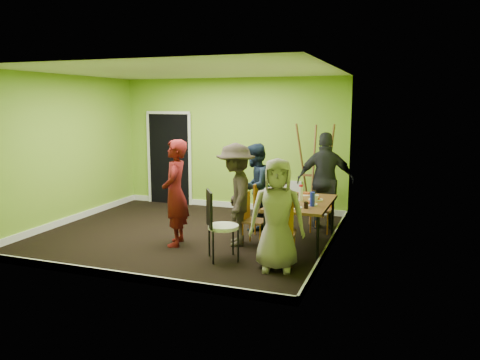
{
  "coord_description": "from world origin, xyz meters",
  "views": [
    {
      "loc": [
        3.56,
        -7.16,
        2.28
      ],
      "look_at": [
        0.99,
        0.0,
        1.02
      ],
      "focal_mm": 35.0,
      "sensor_mm": 36.0,
      "label": 1
    }
  ],
  "objects_px": {
    "chair_back_end": "(325,194)",
    "thermos": "(301,194)",
    "person_left_far": "(255,187)",
    "chair_front_end": "(281,228)",
    "orange_bottle": "(299,196)",
    "dining_table": "(301,205)",
    "person_front_end": "(277,215)",
    "blue_bottle": "(312,199)",
    "person_left_near": "(236,195)",
    "chair_left_far": "(262,205)",
    "chair_bentwood": "(218,222)",
    "person_standing": "(175,193)",
    "chair_left_near": "(251,216)",
    "person_back_end": "(326,181)",
    "easel": "(315,173)"
  },
  "relations": [
    {
      "from": "chair_back_end",
      "to": "thermos",
      "type": "bearing_deg",
      "value": 87.3
    },
    {
      "from": "chair_back_end",
      "to": "person_left_far",
      "type": "height_order",
      "value": "person_left_far"
    },
    {
      "from": "thermos",
      "to": "person_left_far",
      "type": "relative_size",
      "value": 0.14
    },
    {
      "from": "person_left_far",
      "to": "chair_back_end",
      "type": "bearing_deg",
      "value": 113.74
    },
    {
      "from": "chair_front_end",
      "to": "orange_bottle",
      "type": "height_order",
      "value": "chair_front_end"
    },
    {
      "from": "dining_table",
      "to": "person_front_end",
      "type": "distance_m",
      "value": 1.08
    },
    {
      "from": "blue_bottle",
      "to": "person_left_near",
      "type": "height_order",
      "value": "person_left_near"
    },
    {
      "from": "chair_left_far",
      "to": "orange_bottle",
      "type": "distance_m",
      "value": 0.92
    },
    {
      "from": "chair_bentwood",
      "to": "person_standing",
      "type": "bearing_deg",
      "value": -148.42
    },
    {
      "from": "chair_left_far",
      "to": "chair_back_end",
      "type": "xyz_separation_m",
      "value": [
        1.0,
        0.58,
        0.15
      ]
    },
    {
      "from": "chair_back_end",
      "to": "person_left_near",
      "type": "bearing_deg",
      "value": 55.78
    },
    {
      "from": "chair_front_end",
      "to": "thermos",
      "type": "relative_size",
      "value": 4.22
    },
    {
      "from": "chair_back_end",
      "to": "person_front_end",
      "type": "height_order",
      "value": "person_front_end"
    },
    {
      "from": "orange_bottle",
      "to": "person_left_near",
      "type": "relative_size",
      "value": 0.05
    },
    {
      "from": "person_standing",
      "to": "person_left_near",
      "type": "bearing_deg",
      "value": 92.77
    },
    {
      "from": "chair_left_near",
      "to": "thermos",
      "type": "xyz_separation_m",
      "value": [
        0.77,
        0.16,
        0.38
      ]
    },
    {
      "from": "person_left_near",
      "to": "person_back_end",
      "type": "distance_m",
      "value": 1.91
    },
    {
      "from": "person_back_end",
      "to": "thermos",
      "type": "bearing_deg",
      "value": 69.31
    },
    {
      "from": "chair_bentwood",
      "to": "blue_bottle",
      "type": "distance_m",
      "value": 1.45
    },
    {
      "from": "chair_front_end",
      "to": "orange_bottle",
      "type": "distance_m",
      "value": 1.11
    },
    {
      "from": "person_front_end",
      "to": "orange_bottle",
      "type": "bearing_deg",
      "value": 75.08
    },
    {
      "from": "chair_bentwood",
      "to": "orange_bottle",
      "type": "xyz_separation_m",
      "value": [
        0.93,
        1.17,
        0.22
      ]
    },
    {
      "from": "easel",
      "to": "person_front_end",
      "type": "bearing_deg",
      "value": -89.43
    },
    {
      "from": "chair_back_end",
      "to": "thermos",
      "type": "relative_size",
      "value": 4.08
    },
    {
      "from": "chair_front_end",
      "to": "thermos",
      "type": "xyz_separation_m",
      "value": [
        0.07,
        0.94,
        0.33
      ]
    },
    {
      "from": "dining_table",
      "to": "chair_left_far",
      "type": "xyz_separation_m",
      "value": [
        -0.84,
        0.62,
        -0.2
      ]
    },
    {
      "from": "person_left_near",
      "to": "person_front_end",
      "type": "height_order",
      "value": "person_left_near"
    },
    {
      "from": "person_standing",
      "to": "person_left_far",
      "type": "relative_size",
      "value": 1.09
    },
    {
      "from": "chair_back_end",
      "to": "chair_bentwood",
      "type": "height_order",
      "value": "chair_bentwood"
    },
    {
      "from": "dining_table",
      "to": "person_left_far",
      "type": "height_order",
      "value": "person_left_far"
    },
    {
      "from": "dining_table",
      "to": "easel",
      "type": "height_order",
      "value": "easel"
    },
    {
      "from": "chair_left_near",
      "to": "person_back_end",
      "type": "xyz_separation_m",
      "value": [
        0.95,
        1.43,
        0.4
      ]
    },
    {
      "from": "orange_bottle",
      "to": "person_standing",
      "type": "bearing_deg",
      "value": -159.15
    },
    {
      "from": "dining_table",
      "to": "chair_bentwood",
      "type": "xyz_separation_m",
      "value": [
        -1.01,
        -0.97,
        -0.12
      ]
    },
    {
      "from": "person_left_near",
      "to": "person_back_end",
      "type": "xyz_separation_m",
      "value": [
        1.19,
        1.5,
        0.06
      ]
    },
    {
      "from": "person_left_near",
      "to": "chair_left_far",
      "type": "bearing_deg",
      "value": 144.95
    },
    {
      "from": "chair_left_far",
      "to": "thermos",
      "type": "distance_m",
      "value": 1.05
    },
    {
      "from": "chair_left_near",
      "to": "chair_back_end",
      "type": "distance_m",
      "value": 1.63
    },
    {
      "from": "person_left_far",
      "to": "person_left_near",
      "type": "height_order",
      "value": "person_left_near"
    },
    {
      "from": "chair_left_far",
      "to": "thermos",
      "type": "relative_size",
      "value": 3.93
    },
    {
      "from": "chair_left_far",
      "to": "orange_bottle",
      "type": "relative_size",
      "value": 10.51
    },
    {
      "from": "chair_bentwood",
      "to": "blue_bottle",
      "type": "xyz_separation_m",
      "value": [
        1.23,
        0.7,
        0.29
      ]
    },
    {
      "from": "easel",
      "to": "person_back_end",
      "type": "bearing_deg",
      "value": -58.53
    },
    {
      "from": "chair_front_end",
      "to": "chair_bentwood",
      "type": "bearing_deg",
      "value": 178.29
    },
    {
      "from": "easel",
      "to": "person_front_end",
      "type": "xyz_separation_m",
      "value": [
        0.03,
        -2.86,
        -0.16
      ]
    },
    {
      "from": "dining_table",
      "to": "person_left_far",
      "type": "bearing_deg",
      "value": 141.56
    },
    {
      "from": "dining_table",
      "to": "orange_bottle",
      "type": "bearing_deg",
      "value": 111.96
    },
    {
      "from": "person_front_end",
      "to": "person_left_near",
      "type": "bearing_deg",
      "value": 122.27
    },
    {
      "from": "chair_left_far",
      "to": "blue_bottle",
      "type": "bearing_deg",
      "value": 47.82
    },
    {
      "from": "blue_bottle",
      "to": "chair_back_end",
      "type": "bearing_deg",
      "value": 92.27
    }
  ]
}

